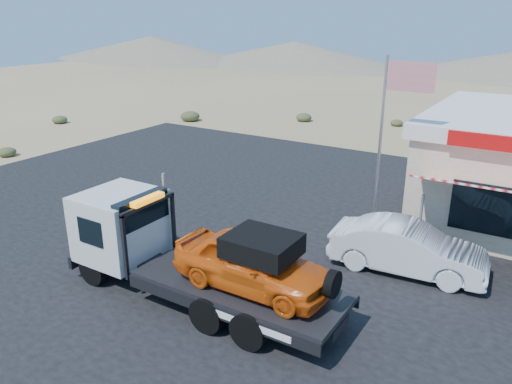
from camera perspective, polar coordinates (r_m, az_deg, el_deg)
ground at (r=16.21m, az=-8.47°, el=-6.90°), size 120.00×120.00×0.00m
asphalt_lot at (r=17.39m, az=3.04°, el=-4.75°), size 32.00×24.00×0.02m
tow_truck at (r=13.07m, az=-7.14°, el=-6.80°), size 7.76×2.30×2.59m
white_sedan at (r=15.28m, az=16.94°, el=-6.15°), size 4.58×1.96×1.47m
flagpole at (r=16.44m, az=14.91°, el=6.99°), size 1.55×0.10×6.00m
desert_scrub at (r=31.53m, az=-17.65°, el=6.13°), size 24.77×32.43×0.73m
distant_hills at (r=69.02m, az=16.16°, el=14.54°), size 126.00×48.00×4.20m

